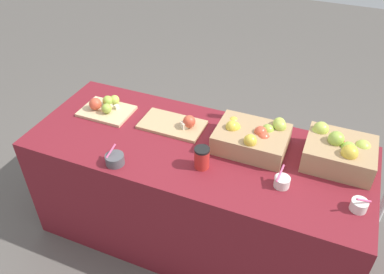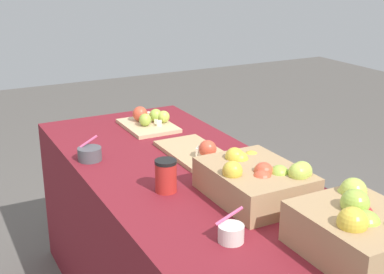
% 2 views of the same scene
% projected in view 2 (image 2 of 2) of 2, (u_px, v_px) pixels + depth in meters
% --- Properties ---
extents(table, '(1.90, 0.76, 0.74)m').
position_uv_depth(table, '(191.00, 258.00, 2.15)').
color(table, maroon).
rests_on(table, ground_plane).
extents(apple_crate_left, '(0.34, 0.29, 0.19)m').
position_uv_depth(apple_crate_left, '(360.00, 230.00, 1.47)').
color(apple_crate_left, tan).
rests_on(apple_crate_left, table).
extents(apple_crate_middle, '(0.38, 0.29, 0.16)m').
position_uv_depth(apple_crate_middle, '(256.00, 180.00, 1.82)').
color(apple_crate_middle, tan).
rests_on(apple_crate_middle, table).
extents(cutting_board_front, '(0.31, 0.22, 0.09)m').
position_uv_depth(cutting_board_front, '(149.00, 121.00, 2.61)').
color(cutting_board_front, '#D1B284').
rests_on(cutting_board_front, table).
extents(cutting_board_back, '(0.37, 0.21, 0.09)m').
position_uv_depth(cutting_board_back, '(197.00, 151.00, 2.23)').
color(cutting_board_back, tan).
rests_on(cutting_board_back, table).
extents(sample_bowl_near, '(0.10, 0.10, 0.10)m').
position_uv_depth(sample_bowl_near, '(90.00, 154.00, 2.18)').
color(sample_bowl_near, '#4C4C51').
rests_on(sample_bowl_near, table).
extents(sample_bowl_far, '(0.08, 0.09, 0.10)m').
position_uv_depth(sample_bowl_far, '(231.00, 233.00, 1.55)').
color(sample_bowl_far, silver).
rests_on(sample_bowl_far, table).
extents(coffee_cup, '(0.08, 0.08, 0.12)m').
position_uv_depth(coffee_cup, '(166.00, 176.00, 1.87)').
color(coffee_cup, red).
rests_on(coffee_cup, table).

